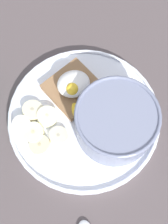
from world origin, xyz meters
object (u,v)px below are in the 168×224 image
toast_slice (72,90)px  banana_slice_front (47,116)px  oatmeal_bowl (116,122)px  banana_slice_back (33,110)px  banana_slice_left (40,145)px  banana_slice_outer (33,131)px  banana_slice_inner (58,136)px  poached_egg (71,85)px  banana_slice_right (22,124)px

toast_slice → banana_slice_front: size_ratio=2.41×
oatmeal_bowl → banana_slice_back: (11.90, -7.69, -2.77)cm
toast_slice → banana_slice_left: 11.18cm
banana_slice_front → banana_slice_outer: bearing=28.3°
toast_slice → banana_slice_back: 7.67cm
banana_slice_left → banana_slice_inner: banana_slice_inner is taller
toast_slice → poached_egg: poached_egg is taller
poached_egg → banana_slice_back: poached_egg is taller
banana_slice_front → banana_slice_left: (2.71, 4.26, -0.16)cm
toast_slice → banana_slice_back: size_ratio=2.24×
banana_slice_left → banana_slice_inner: (-3.37, -0.38, 0.06)cm
toast_slice → banana_slice_right: 10.47cm
oatmeal_bowl → poached_egg: oatmeal_bowl is taller
toast_slice → banana_slice_left: size_ratio=2.32×
banana_slice_front → oatmeal_bowl: bearing=149.9°
toast_slice → banana_slice_front: (5.55, 3.28, -0.04)cm
poached_egg → banana_slice_right: 10.61cm
poached_egg → banana_slice_outer: 10.05cm
oatmeal_bowl → banana_slice_right: 15.78cm
banana_slice_back → banana_slice_right: size_ratio=1.13×
banana_slice_inner → banana_slice_outer: size_ratio=1.05×
banana_slice_inner → poached_egg: bearing=-124.8°
poached_egg → banana_slice_back: 7.89cm
banana_slice_back → banana_slice_outer: banana_slice_back is taller
banana_slice_front → banana_slice_right: (4.46, -0.20, -0.08)cm
banana_slice_back → oatmeal_bowl: bearing=147.1°
banana_slice_outer → banana_slice_back: bearing=-106.2°
oatmeal_bowl → toast_slice: bearing=-64.2°
banana_slice_back → banana_slice_left: bearing=83.6°
banana_slice_inner → banana_slice_back: bearing=-65.4°
banana_slice_front → banana_slice_inner: size_ratio=1.00×
toast_slice → banana_slice_outer: size_ratio=2.53×
oatmeal_bowl → banana_slice_back: 14.44cm
banana_slice_left → banana_slice_back: size_ratio=0.97×
banana_slice_left → banana_slice_right: (1.76, -4.45, 0.08)cm
banana_slice_front → banana_slice_left: banana_slice_front is taller
banana_slice_inner → banana_slice_outer: banana_slice_inner is taller
banana_slice_back → banana_slice_right: bearing=35.7°
poached_egg → banana_slice_back: bearing=8.6°
oatmeal_bowl → toast_slice: size_ratio=1.20×
banana_slice_back → banana_slice_outer: size_ratio=1.13×
banana_slice_front → banana_slice_left: bearing=57.5°
poached_egg → toast_slice: bearing=-100.8°
oatmeal_bowl → banana_slice_left: size_ratio=2.78×
oatmeal_bowl → poached_egg: (4.38, -8.83, -0.64)cm
banana_slice_left → banana_slice_front: bearing=-122.5°
banana_slice_left → banana_slice_right: 4.79cm
toast_slice → banana_slice_back: banana_slice_back is taller
toast_slice → poached_egg: 2.06cm
oatmeal_bowl → banana_slice_right: oatmeal_bowl is taller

